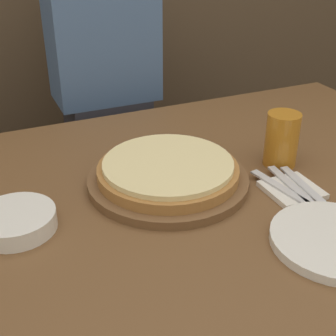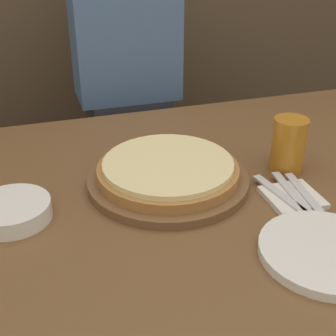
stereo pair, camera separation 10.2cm
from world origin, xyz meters
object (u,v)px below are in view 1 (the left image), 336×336
Objects in this scene: dinner_knife at (292,187)px; spoon at (302,184)px; fork at (283,189)px; diner_person at (107,113)px; pizza_on_board at (168,174)px; side_bowl at (16,222)px; dinner_plate at (335,240)px; beer_glass at (282,137)px.

spoon is at bearing 0.00° from dinner_knife.
diner_person is at bearing 101.00° from fork.
diner_person is (-0.18, 0.78, -0.09)m from dinner_knife.
pizza_on_board is 0.29m from spoon.
fork is at bearing -10.36° from side_bowl.
spoon is (0.26, -0.14, -0.01)m from pizza_on_board.
side_bowl is at bearing 152.03° from dinner_plate.
side_bowl reaches higher than spoon.
fork and dinner_knife have the same top height.
side_bowl is at bearing 170.09° from dinner_knife.
diner_person is (-0.23, 0.66, -0.15)m from beer_glass.
beer_glass is (0.28, -0.02, 0.04)m from pizza_on_board.
dinner_plate is at bearing -59.32° from pizza_on_board.
beer_glass reaches higher than dinner_plate.
side_bowl is 0.57m from dinner_knife.
dinner_knife is 1.17× the size of spoon.
beer_glass is at bearing 72.86° from dinner_plate.
fork is 0.02m from dinner_knife.
dinner_knife is (-0.05, -0.12, -0.06)m from beer_glass.
spoon is 0.81m from diner_person.
diner_person is at bearing 85.27° from pizza_on_board.
fork is (0.54, -0.10, -0.00)m from side_bowl.
side_bowl is at bearing -119.39° from diner_person.
dinner_knife is (0.04, 0.18, 0.01)m from dinner_plate.
beer_glass is 0.32m from dinner_plate.
side_bowl reaches higher than dinner_knife.
diner_person is (-0.20, 0.78, -0.09)m from spoon.
pizza_on_board is 0.33m from side_bowl.
dinner_plate is 1.26× the size of fork.
dinner_plate is 0.59m from side_bowl.
pizza_on_board reaches higher than dinner_knife.
diner_person is (-0.15, 0.78, -0.09)m from fork.
dinner_plate is at bearing -81.90° from diner_person.
beer_glass is at bearing 77.37° from spoon.
spoon is 0.12× the size of diner_person.
side_bowl is at bearing 169.64° from fork.
diner_person is (0.05, 0.64, -0.10)m from pizza_on_board.
spoon is (-0.03, -0.12, -0.06)m from beer_glass.
beer_glass reaches higher than fork.
diner_person reaches higher than spoon.
spoon is at bearing -75.51° from diner_person.
pizza_on_board is 0.26× the size of diner_person.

